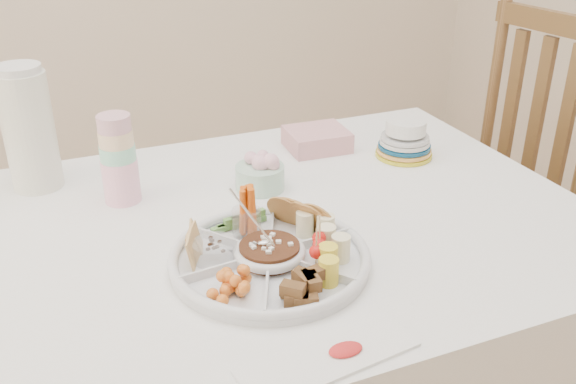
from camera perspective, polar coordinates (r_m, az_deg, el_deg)
name	(u,v)px	position (r m, az deg, el deg)	size (l,w,h in m)	color
dining_table	(251,361)	(1.60, -3.28, -14.79)	(1.52, 1.02, 0.76)	white
chair	(485,191)	(2.09, 17.08, 0.08)	(0.45, 0.45, 1.09)	brown
party_tray	(270,255)	(1.23, -1.65, -5.65)	(0.38, 0.38, 0.04)	silver
bean_dip	(270,252)	(1.23, -1.65, -5.35)	(0.12, 0.12, 0.04)	#4D2515
tortillas	(304,217)	(1.32, 1.39, -2.27)	(0.11, 0.11, 0.06)	#9B7647
carrot_cucumber	(240,208)	(1.31, -4.29, -1.44)	(0.12, 0.12, 0.10)	#DD5810
pita_raisins	(201,245)	(1.23, -7.73, -4.69)	(0.12, 0.12, 0.06)	tan
cherries	(229,283)	(1.13, -5.23, -8.05)	(0.10, 0.10, 0.04)	orange
granola_chunks	(304,284)	(1.13, 1.41, -8.16)	(0.11, 0.11, 0.05)	#4E3A1B
banana_tomato	(338,240)	(1.21, 4.49, -4.24)	(0.12, 0.12, 0.10)	#D3B85E
cup_stack	(118,155)	(1.48, -14.88, 3.21)	(0.08, 0.08, 0.23)	silver
thermos	(28,127)	(1.60, -22.09, 5.37)	(0.12, 0.12, 0.30)	silver
flower_bowl	(260,172)	(1.52, -2.52, 1.81)	(0.12, 0.12, 0.09)	#ABD8C2
napkin_stack	(317,139)	(1.75, 2.58, 4.71)	(0.16, 0.14, 0.05)	pink
plate_stack	(405,139)	(1.72, 10.34, 4.62)	(0.15, 0.15, 0.10)	gold
placemat	(328,358)	(1.03, 3.59, -14.48)	(0.29, 0.10, 0.01)	white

